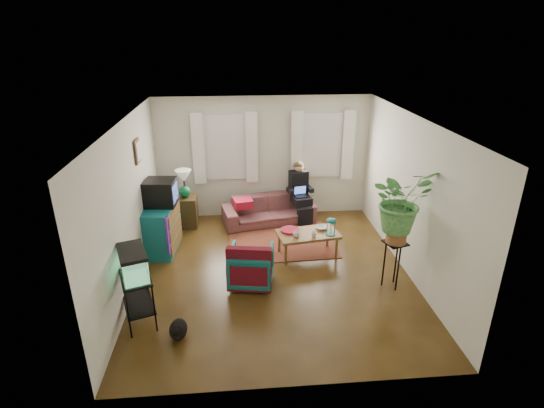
{
  "coord_description": "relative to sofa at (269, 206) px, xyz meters",
  "views": [
    {
      "loc": [
        -0.57,
        -6.2,
        3.85
      ],
      "look_at": [
        0.0,
        0.4,
        1.1
      ],
      "focal_mm": 28.0,
      "sensor_mm": 36.0,
      "label": 1
    }
  ],
  "objects": [
    {
      "name": "seated_person",
      "position": [
        0.68,
        0.14,
        0.2
      ],
      "size": [
        0.59,
        0.67,
        1.14
      ],
      "primitive_type": null,
      "rotation": [
        0.0,
        0.0,
        0.2
      ],
      "color": "black",
      "rests_on": "sofa"
    },
    {
      "name": "cup_a",
      "position": [
        0.36,
        -1.63,
        0.12
      ],
      "size": [
        0.14,
        0.14,
        0.1
      ],
      "primitive_type": "imported",
      "rotation": [
        0.0,
        0.0,
        0.15
      ],
      "color": "white",
      "rests_on": "coffee_table"
    },
    {
      "name": "table_lamp",
      "position": [
        -1.72,
        -0.04,
        0.55
      ],
      "size": [
        0.34,
        0.34,
        0.59
      ],
      "primitive_type": null,
      "rotation": [
        0.0,
        0.0,
        -0.01
      ],
      "color": "white",
      "rests_on": "side_table"
    },
    {
      "name": "side_table",
      "position": [
        -1.72,
        -0.04,
        -0.05
      ],
      "size": [
        0.45,
        0.45,
        0.65
      ],
      "primitive_type": "cube",
      "rotation": [
        0.0,
        0.0,
        -0.01
      ],
      "color": "#3B1E16",
      "rests_on": "floor"
    },
    {
      "name": "sofa",
      "position": [
        0.0,
        0.0,
        0.0
      ],
      "size": [
        2.03,
        1.12,
        0.75
      ],
      "primitive_type": "imported",
      "rotation": [
        0.0,
        0.0,
        0.2
      ],
      "color": "brown",
      "rests_on": "floor"
    },
    {
      "name": "floor",
      "position": [
        -0.07,
        -2.05,
        -0.38
      ],
      "size": [
        4.5,
        5.0,
        0.01
      ],
      "primitive_type": "cube",
      "color": "#4F2B14",
      "rests_on": "ground"
    },
    {
      "name": "wall_left",
      "position": [
        -2.32,
        -2.05,
        0.92
      ],
      "size": [
        0.01,
        5.0,
        2.6
      ],
      "primitive_type": "cube",
      "color": "silver",
      "rests_on": "floor"
    },
    {
      "name": "picture_frame",
      "position": [
        -2.29,
        -1.2,
        1.57
      ],
      "size": [
        0.04,
        0.32,
        0.4
      ],
      "primitive_type": "cube",
      "color": "#3D2616",
      "rests_on": "wall_left"
    },
    {
      "name": "coffee_table",
      "position": [
        0.59,
        -1.5,
        -0.15
      ],
      "size": [
        1.16,
        0.75,
        0.45
      ],
      "primitive_type": "cube",
      "rotation": [
        0.0,
        0.0,
        0.15
      ],
      "color": "brown",
      "rests_on": "floor"
    },
    {
      "name": "window_right",
      "position": [
        1.18,
        0.43,
        1.17
      ],
      "size": [
        1.08,
        0.04,
        1.38
      ],
      "primitive_type": "cube",
      "color": "white",
      "rests_on": "wall_back"
    },
    {
      "name": "aquarium_stand",
      "position": [
        -2.07,
        -3.19,
        0.0
      ],
      "size": [
        0.58,
        0.76,
        0.76
      ],
      "primitive_type": "cube",
      "rotation": [
        0.0,
        0.0,
        0.34
      ],
      "color": "black",
      "rests_on": "floor"
    },
    {
      "name": "plant_stand",
      "position": [
        1.76,
        -2.61,
        0.02
      ],
      "size": [
        0.42,
        0.42,
        0.79
      ],
      "primitive_type": "cube",
      "rotation": [
        0.0,
        0.0,
        0.31
      ],
      "color": "black",
      "rests_on": "floor"
    },
    {
      "name": "ceiling",
      "position": [
        -0.07,
        -2.05,
        2.22
      ],
      "size": [
        4.5,
        5.0,
        0.01
      ],
      "primitive_type": "cube",
      "color": "white",
      "rests_on": "wall_back"
    },
    {
      "name": "aquarium",
      "position": [
        -2.07,
        -3.19,
        0.58
      ],
      "size": [
        0.52,
        0.69,
        0.4
      ],
      "primitive_type": "cube",
      "rotation": [
        0.0,
        0.0,
        0.34
      ],
      "color": "#7FD899",
      "rests_on": "aquarium_stand"
    },
    {
      "name": "black_cat",
      "position": [
        -1.5,
        -3.57,
        -0.22
      ],
      "size": [
        0.27,
        0.39,
        0.31
      ],
      "primitive_type": "ellipsoid",
      "rotation": [
        0.0,
        0.0,
        0.09
      ],
      "color": "black",
      "rests_on": "floor"
    },
    {
      "name": "window_left",
      "position": [
        -0.87,
        0.43,
        1.17
      ],
      "size": [
        1.08,
        0.04,
        1.38
      ],
      "primitive_type": "cube",
      "color": "white",
      "rests_on": "wall_back"
    },
    {
      "name": "curtains_left",
      "position": [
        -0.87,
        0.35,
        1.17
      ],
      "size": [
        1.36,
        0.06,
        1.5
      ],
      "primitive_type": "cube",
      "color": "white",
      "rests_on": "wall_back"
    },
    {
      "name": "cup_b",
      "position": [
        0.67,
        -1.66,
        0.12
      ],
      "size": [
        0.11,
        0.11,
        0.09
      ],
      "primitive_type": "imported",
      "rotation": [
        0.0,
        0.0,
        0.15
      ],
      "color": "beige",
      "rests_on": "coffee_table"
    },
    {
      "name": "crt_tv",
      "position": [
        -2.03,
        -0.96,
        0.74
      ],
      "size": [
        0.58,
        0.54,
        0.47
      ],
      "primitive_type": "cube",
      "rotation": [
        0.0,
        0.0,
        -0.09
      ],
      "color": "black",
      "rests_on": "dresser"
    },
    {
      "name": "bowl",
      "position": [
        0.87,
        -1.35,
        0.1
      ],
      "size": [
        0.24,
        0.24,
        0.05
      ],
      "primitive_type": "imported",
      "rotation": [
        0.0,
        0.0,
        0.15
      ],
      "color": "white",
      "rests_on": "coffee_table"
    },
    {
      "name": "potted_plant",
      "position": [
        1.76,
        -2.61,
        0.96
      ],
      "size": [
        1.1,
        1.02,
        1.0
      ],
      "primitive_type": "imported",
      "rotation": [
        0.0,
        0.0,
        0.31
      ],
      "color": "#599947",
      "rests_on": "plant_stand"
    },
    {
      "name": "wall_back",
      "position": [
        -0.07,
        0.45,
        0.92
      ],
      "size": [
        4.5,
        0.01,
        2.6
      ],
      "primitive_type": "cube",
      "color": "silver",
      "rests_on": "floor"
    },
    {
      "name": "serape_throw",
      "position": [
        -0.51,
        -2.6,
        0.12
      ],
      "size": [
        0.72,
        0.27,
        0.57
      ],
      "primitive_type": "cube",
      "rotation": [
        0.0,
        0.0,
        -0.16
      ],
      "color": "#9E0A0A",
      "rests_on": "armchair"
    },
    {
      "name": "armchair",
      "position": [
        -0.47,
        -2.33,
        -0.03
      ],
      "size": [
        0.77,
        0.74,
        0.69
      ],
      "primitive_type": "imported",
      "rotation": [
        0.0,
        0.0,
        2.98
      ],
      "color": "#126070",
      "rests_on": "floor"
    },
    {
      "name": "curtains_right",
      "position": [
        1.18,
        0.35,
        1.17
      ],
      "size": [
        1.36,
        0.06,
        1.5
      ],
      "primitive_type": "cube",
      "color": "white",
      "rests_on": "wall_back"
    },
    {
      "name": "wall_right",
      "position": [
        2.18,
        -2.05,
        0.92
      ],
      "size": [
        0.01,
        5.0,
        2.6
      ],
      "primitive_type": "cube",
      "color": "silver",
      "rests_on": "floor"
    },
    {
      "name": "snack_tray",
      "position": [
        0.28,
        -1.4,
        0.09
      ],
      "size": [
        0.38,
        0.38,
        0.04
      ],
      "primitive_type": "cylinder",
      "rotation": [
        0.0,
        0.0,
        0.15
      ],
      "color": "#B21414",
      "rests_on": "coffee_table"
    },
    {
      "name": "dresser",
      "position": [
        -2.06,
        -1.06,
        0.06
      ],
      "size": [
        0.58,
        1.02,
        0.88
      ],
      "primitive_type": "cube",
      "rotation": [
        0.0,
        0.0,
        -0.09
      ],
      "color": "#125570",
      "rests_on": "floor"
    },
    {
      "name": "wall_front",
      "position": [
        -0.07,
        -4.55,
        0.92
      ],
      "size": [
        4.5,
        0.01,
        2.6
      ],
      "primitive_type": "cube",
      "color": "silver",
      "rests_on": "floor"
    },
    {
      "name": "birdcage",
      "position": [
        0.98,
        -1.58,
        0.23
      ],
      "size": [
        0.2,
        0.2,
        0.32
      ],
      "primitive_type": null,
      "rotation": [
        0.0,
        0.0,
        0.15
      ],
      "color": "#115B6B",
      "rests_on": "coffee_table"
    },
    {
      "name": "area_rug",
      "position": [
        0.17,
        -0.93,
        -0.37
      ],
      "size": [
        2.07,
        1.69,
        0.01
      ],
      "primitive_type": "cube",
      "rotation": [
        0.0,
        0.0,
        0.05
      ],
      "color": "brown",
      "rests_on": "floor"
    }
  ]
}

